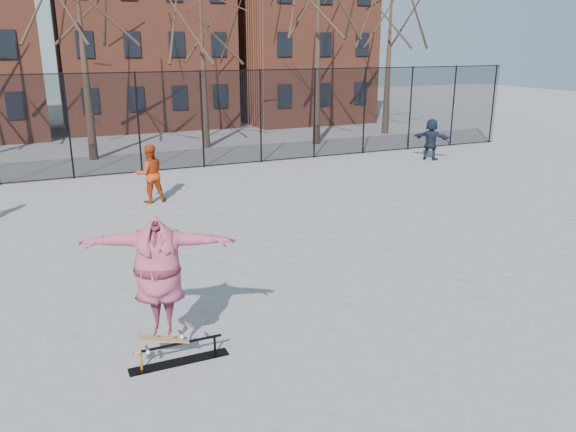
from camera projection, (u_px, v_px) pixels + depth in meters
name	position (u px, v px, depth m)	size (l,w,h in m)	color
ground	(316.00, 288.00, 11.97)	(100.00, 100.00, 0.00)	slate
skate_rail	(179.00, 354.00, 9.14)	(1.63, 0.25, 0.36)	black
skateboard	(164.00, 343.00, 8.98)	(0.88, 0.21, 0.10)	#94623B
skater	(160.00, 284.00, 8.68)	(2.38, 0.65, 1.93)	#59388D
bystander_red	(150.00, 174.00, 18.27)	(0.93, 0.73, 1.92)	#A6330E
bystander_navy	(431.00, 139.00, 25.13)	(1.71, 0.54, 1.84)	black
fence	(173.00, 120.00, 22.74)	(34.03, 0.07, 4.00)	black
rowhouses	(132.00, 26.00, 33.22)	(29.00, 7.00, 13.00)	brown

